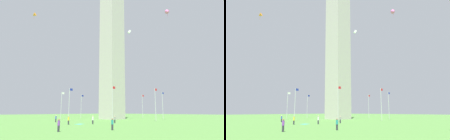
# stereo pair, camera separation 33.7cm
# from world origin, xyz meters

# --- Properties ---
(ground_plane) EXTENTS (260.00, 260.00, 0.00)m
(ground_plane) POSITION_xyz_m (0.00, 0.00, 0.00)
(ground_plane) COLOR #548C3D
(obelisk_monument) EXTENTS (6.47, 6.47, 58.83)m
(obelisk_monument) POSITION_xyz_m (0.00, 0.00, 29.41)
(obelisk_monument) COLOR #B7B2A8
(obelisk_monument) RESTS_ON ground
(flagpole_n) EXTENTS (1.12, 0.14, 9.30)m
(flagpole_n) POSITION_xyz_m (17.51, 0.00, 5.05)
(flagpole_n) COLOR silver
(flagpole_n) RESTS_ON ground
(flagpole_ne) EXTENTS (1.12, 0.14, 9.30)m
(flagpole_ne) POSITION_xyz_m (12.40, 12.34, 5.05)
(flagpole_ne) COLOR silver
(flagpole_ne) RESTS_ON ground
(flagpole_e) EXTENTS (1.12, 0.14, 9.30)m
(flagpole_e) POSITION_xyz_m (0.05, 17.46, 5.05)
(flagpole_e) COLOR silver
(flagpole_e) RESTS_ON ground
(flagpole_se) EXTENTS (1.12, 0.14, 9.30)m
(flagpole_se) POSITION_xyz_m (-12.29, 12.34, 5.05)
(flagpole_se) COLOR silver
(flagpole_se) RESTS_ON ground
(flagpole_s) EXTENTS (1.12, 0.14, 9.30)m
(flagpole_s) POSITION_xyz_m (-17.40, 0.00, 5.05)
(flagpole_s) COLOR silver
(flagpole_s) RESTS_ON ground
(flagpole_sw) EXTENTS (1.12, 0.14, 9.30)m
(flagpole_sw) POSITION_xyz_m (-12.29, -12.34, 5.05)
(flagpole_sw) COLOR silver
(flagpole_sw) RESTS_ON ground
(flagpole_w) EXTENTS (1.12, 0.14, 9.30)m
(flagpole_w) POSITION_xyz_m (0.05, -17.46, 5.05)
(flagpole_w) COLOR silver
(flagpole_w) RESTS_ON ground
(flagpole_nw) EXTENTS (1.12, 0.14, 9.30)m
(flagpole_nw) POSITION_xyz_m (12.40, -12.34, 5.05)
(flagpole_nw) COLOR silver
(flagpole_nw) RESTS_ON ground
(person_yellow_shirt) EXTENTS (0.32, 0.32, 1.73)m
(person_yellow_shirt) POSITION_xyz_m (-26.87, -14.08, 0.86)
(person_yellow_shirt) COLOR #2D2D38
(person_yellow_shirt) RESTS_ON ground
(person_gray_shirt) EXTENTS (0.32, 0.32, 1.62)m
(person_gray_shirt) POSITION_xyz_m (-16.73, -17.40, 0.80)
(person_gray_shirt) COLOR #2D2D38
(person_gray_shirt) RESTS_ON ground
(person_teal_shirt) EXTENTS (0.32, 0.32, 1.65)m
(person_teal_shirt) POSITION_xyz_m (-29.58, -29.28, 0.82)
(person_teal_shirt) COLOR #2D2D38
(person_teal_shirt) RESTS_ON ground
(person_purple_shirt) EXTENTS (0.32, 0.32, 1.68)m
(person_purple_shirt) POSITION_xyz_m (-36.33, -25.94, 0.83)
(person_purple_shirt) COLOR #2D2D38
(person_purple_shirt) RESTS_ON ground
(person_white_shirt) EXTENTS (0.32, 0.32, 1.78)m
(person_white_shirt) POSITION_xyz_m (-22.33, -16.35, 0.89)
(person_white_shirt) COLOR #2D2D38
(person_white_shirt) RESTS_ON ground
(person_blue_shirt) EXTENTS (0.32, 0.32, 1.70)m
(person_blue_shirt) POSITION_xyz_m (-23.62, -3.66, 0.84)
(person_blue_shirt) COLOR #2D2D38
(person_blue_shirt) RESTS_ON ground
(kite_white_box) EXTENTS (1.19, 0.98, 2.26)m
(kite_white_box) POSITION_xyz_m (-1.56, -9.53, 28.37)
(kite_white_box) COLOR white
(kite_orange_delta) EXTENTS (1.62, 1.73, 2.22)m
(kite_orange_delta) POSITION_xyz_m (-26.88, 6.20, 30.91)
(kite_orange_delta) COLOR orange
(kite_pink_delta) EXTENTS (1.87, 1.85, 2.40)m
(kite_pink_delta) POSITION_xyz_m (-2.72, -24.31, 29.83)
(kite_pink_delta) COLOR pink
(picnic_blanket_near_first_person) EXTENTS (2.14, 1.87, 0.01)m
(picnic_blanket_near_first_person) POSITION_xyz_m (-24.32, -14.42, 0.01)
(picnic_blanket_near_first_person) COLOR #33C6D1
(picnic_blanket_near_first_person) RESTS_ON ground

